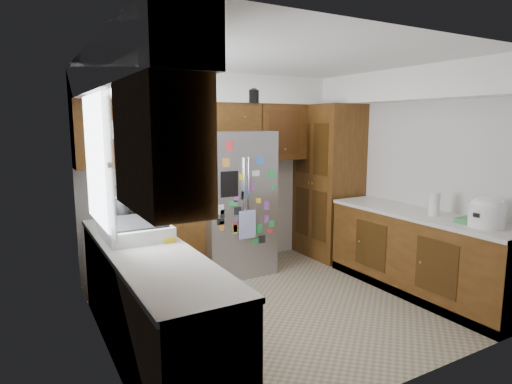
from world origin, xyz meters
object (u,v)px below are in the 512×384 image
Objects in this scene: pantry at (328,182)px; rice_cooker at (487,211)px; paper_towel at (434,204)px; fridge at (232,203)px.

pantry reaches higher than rice_cooker.
rice_cooker is (-0.00, -2.36, -0.00)m from pantry.
pantry is 2.36m from rice_cooker.
rice_cooker is at bearing -90.07° from paper_towel.
paper_towel is (0.00, -1.77, -0.03)m from pantry.
fridge is at bearing 121.85° from rice_cooker.
pantry is 6.37× the size of rice_cooker.
fridge reaches higher than rice_cooker.
pantry is at bearing 89.99° from rice_cooker.
pantry reaches higher than fridge.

